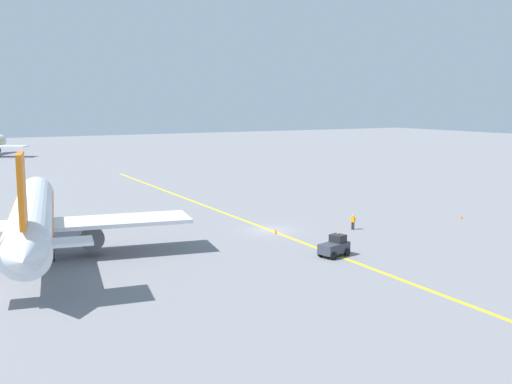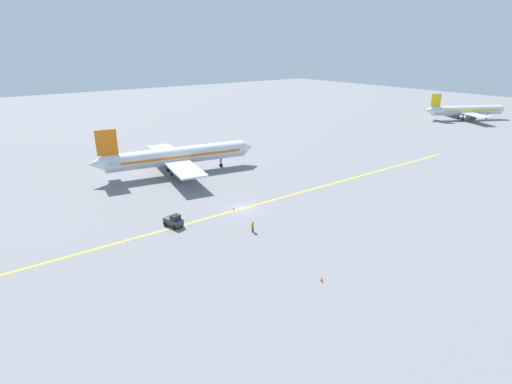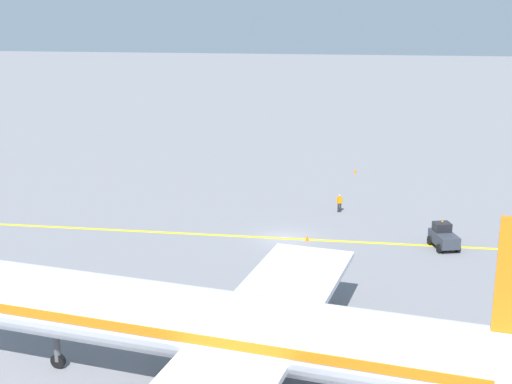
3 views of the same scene
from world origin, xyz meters
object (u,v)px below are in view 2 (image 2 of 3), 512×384
at_px(airplane_at_gate, 176,156).
at_px(traffic_cone_mid_apron, 234,208).
at_px(traffic_cone_near_nose, 322,279).
at_px(ground_crew_worker, 253,226).
at_px(airplane_distant_taxiing, 465,111).
at_px(baggage_tug_dark, 174,221).

bearing_deg(airplane_at_gate, traffic_cone_mid_apron, -4.43).
bearing_deg(traffic_cone_near_nose, ground_crew_worker, 174.77).
relative_size(airplane_at_gate, airplane_distant_taxiing, 1.21).
xyz_separation_m(airplane_at_gate, airplane_distant_taxiing, (4.21, 114.06, -0.37)).
relative_size(airplane_at_gate, traffic_cone_mid_apron, 64.36).
height_order(airplane_at_gate, airplane_distant_taxiing, airplane_at_gate).
xyz_separation_m(airplane_at_gate, traffic_cone_near_nose, (48.18, -5.67, -3.43)).
bearing_deg(traffic_cone_mid_apron, baggage_tug_dark, -90.93).
bearing_deg(traffic_cone_near_nose, airplane_at_gate, 173.29).
height_order(baggage_tug_dark, traffic_cone_mid_apron, baggage_tug_dark).
relative_size(airplane_at_gate, traffic_cone_near_nose, 64.36).
xyz_separation_m(airplane_at_gate, ground_crew_worker, (32.84, -4.26, -2.80)).
bearing_deg(airplane_at_gate, traffic_cone_near_nose, -6.71).
distance_m(baggage_tug_dark, traffic_cone_mid_apron, 10.80).
xyz_separation_m(airplane_at_gate, baggage_tug_dark, (24.13, -12.67, -2.81)).
relative_size(traffic_cone_near_nose, traffic_cone_mid_apron, 1.00).
xyz_separation_m(airplane_at_gate, traffic_cone_mid_apron, (24.30, -1.88, -3.43)).
distance_m(airplane_at_gate, ground_crew_worker, 33.23).
relative_size(airplane_at_gate, ground_crew_worker, 21.07).
relative_size(airplane_at_gate, baggage_tug_dark, 10.73).
distance_m(baggage_tug_dark, ground_crew_worker, 12.10).
distance_m(airplane_distant_taxiing, traffic_cone_mid_apron, 117.71).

